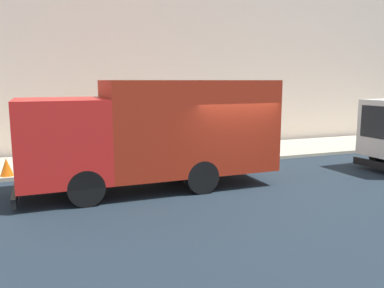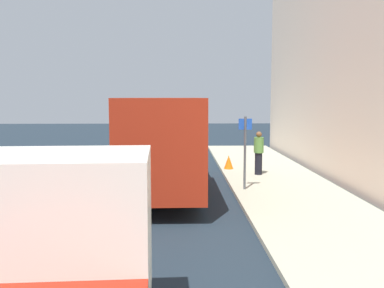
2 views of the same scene
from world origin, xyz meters
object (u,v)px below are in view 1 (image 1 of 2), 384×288
Objects in this scene: pedestrian_walking at (51,141)px; traffic_cone_orange at (6,167)px; large_utility_truck at (155,130)px; street_sign_post at (130,126)px.

pedestrian_walking reaches higher than traffic_cone_orange.
large_utility_truck is 4.32× the size of pedestrian_walking.
traffic_cone_orange is (2.62, 4.20, -1.30)m from large_utility_truck.
large_utility_truck reaches higher than pedestrian_walking.
large_utility_truck is 12.82× the size of traffic_cone_orange.
large_utility_truck is at bearing -121.94° from traffic_cone_orange.
traffic_cone_orange is 0.24× the size of street_sign_post.
large_utility_truck reaches higher than traffic_cone_orange.
pedestrian_walking is 1.83m from traffic_cone_orange.
large_utility_truck is 2.69m from street_sign_post.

